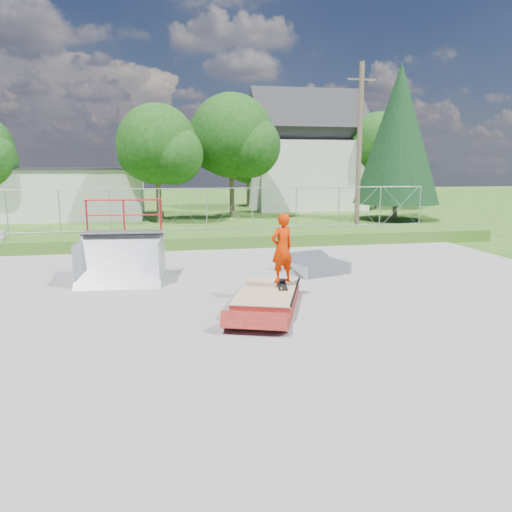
{
  "coord_description": "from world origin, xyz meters",
  "views": [
    {
      "loc": [
        -2.02,
        -10.98,
        3.24
      ],
      "look_at": [
        0.23,
        0.57,
        1.1
      ],
      "focal_mm": 35.0,
      "sensor_mm": 36.0,
      "label": 1
    }
  ],
  "objects": [
    {
      "name": "grass_berm",
      "position": [
        0.0,
        9.5,
        0.25
      ],
      "size": [
        24.0,
        3.0,
        0.5
      ],
      "primitive_type": "cube",
      "color": "#2A5217",
      "rests_on": "ground"
    },
    {
      "name": "tree_right_far",
      "position": [
        14.27,
        23.82,
        4.54
      ],
      "size": [
        5.1,
        4.8,
        7.12
      ],
      "color": "brown",
      "rests_on": "ground"
    },
    {
      "name": "conifer_tree",
      "position": [
        12.0,
        17.0,
        5.05
      ],
      "size": [
        5.04,
        5.04,
        9.1
      ],
      "color": "brown",
      "rests_on": "ground"
    },
    {
      "name": "flat_bank_ramp",
      "position": [
        2.57,
        3.32,
        0.25
      ],
      "size": [
        2.05,
        2.13,
        0.5
      ],
      "primitive_type": null,
      "rotation": [
        0.0,
        0.0,
        0.29
      ],
      "color": "#999BA0",
      "rests_on": "concrete_pad"
    },
    {
      "name": "quarter_pipe",
      "position": [
        -3.1,
        3.05,
        1.14
      ],
      "size": [
        2.43,
        2.11,
        2.28
      ],
      "primitive_type": null,
      "rotation": [
        0.0,
        0.0,
        -0.08
      ],
      "color": "#999BA0",
      "rests_on": "concrete_pad"
    },
    {
      "name": "skater",
      "position": [
        0.79,
        0.21,
        1.26
      ],
      "size": [
        0.7,
        0.58,
        1.63
      ],
      "primitive_type": "imported",
      "rotation": [
        0.0,
        0.0,
        3.53
      ],
      "color": "red",
      "rests_on": "grind_box"
    },
    {
      "name": "utility_building_flat",
      "position": [
        -8.0,
        22.0,
        1.5
      ],
      "size": [
        10.0,
        6.0,
        3.0
      ],
      "primitive_type": "cube",
      "color": "#B9B9B4",
      "rests_on": "ground"
    },
    {
      "name": "tree_left_near",
      "position": [
        -1.75,
        17.83,
        4.24
      ],
      "size": [
        4.76,
        4.48,
        6.65
      ],
      "color": "brown",
      "rests_on": "ground"
    },
    {
      "name": "grind_box",
      "position": [
        0.39,
        -0.03,
        0.2
      ],
      "size": [
        2.13,
        2.97,
        0.4
      ],
      "rotation": [
        0.0,
        0.0,
        -0.34
      ],
      "color": "maroon",
      "rests_on": "concrete_pad"
    },
    {
      "name": "concrete_pad",
      "position": [
        0.0,
        0.0,
        0.02
      ],
      "size": [
        20.0,
        16.0,
        0.04
      ],
      "primitive_type": "cube",
      "color": "gray",
      "rests_on": "ground"
    },
    {
      "name": "tree_back_mid",
      "position": [
        5.21,
        27.86,
        3.63
      ],
      "size": [
        4.08,
        3.84,
        5.7
      ],
      "color": "brown",
      "rests_on": "ground"
    },
    {
      "name": "skateboard",
      "position": [
        0.79,
        0.21,
        0.44
      ],
      "size": [
        0.32,
        0.82,
        0.13
      ],
      "primitive_type": "cube",
      "rotation": [
        0.14,
        0.0,
        -0.14
      ],
      "color": "black",
      "rests_on": "grind_box"
    },
    {
      "name": "tree_center",
      "position": [
        2.78,
        19.81,
        4.85
      ],
      "size": [
        5.44,
        5.12,
        7.6
      ],
      "color": "brown",
      "rests_on": "ground"
    },
    {
      "name": "ground",
      "position": [
        0.0,
        0.0,
        0.0
      ],
      "size": [
        120.0,
        120.0,
        0.0
      ],
      "primitive_type": "plane",
      "color": "#2A5217",
      "rests_on": "ground"
    },
    {
      "name": "utility_pole",
      "position": [
        7.5,
        12.0,
        4.0
      ],
      "size": [
        0.24,
        0.24,
        8.0
      ],
      "primitive_type": "cylinder",
      "color": "brown",
      "rests_on": "ground"
    },
    {
      "name": "chain_link_fence",
      "position": [
        0.0,
        10.5,
        1.4
      ],
      "size": [
        20.0,
        0.06,
        1.8
      ],
      "primitive_type": null,
      "color": "#A0A4A9",
      "rests_on": "grass_berm"
    },
    {
      "name": "gable_house",
      "position": [
        9.0,
        26.0,
        3.84
      ],
      "size": [
        8.4,
        6.08,
        8.94
      ],
      "color": "#B9B9B4",
      "rests_on": "ground"
    }
  ]
}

